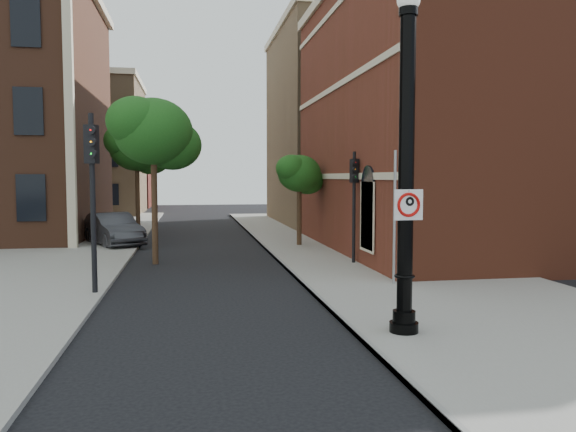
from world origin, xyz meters
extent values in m
plane|color=black|center=(0.00, 0.00, 0.00)|extent=(120.00, 120.00, 0.00)
cube|color=gray|center=(6.00, 10.00, 0.06)|extent=(8.00, 60.00, 0.12)
cube|color=gray|center=(-9.00, 18.00, 0.06)|extent=(10.00, 50.00, 0.12)
cube|color=gray|center=(2.05, 10.00, 0.07)|extent=(0.10, 60.00, 0.14)
cube|color=brown|center=(16.00, 14.00, 6.00)|extent=(22.00, 16.00, 12.00)
cube|color=black|center=(4.96, 9.00, 2.00)|extent=(0.08, 1.40, 2.40)
cube|color=beige|center=(4.97, 14.00, 3.50)|extent=(0.06, 16.00, 0.25)
cube|color=beige|center=(4.97, 14.00, 7.50)|extent=(0.06, 16.00, 0.25)
cube|color=beige|center=(4.97, 14.00, 11.00)|extent=(0.06, 16.00, 0.25)
cube|color=beige|center=(-7.00, 17.00, 7.00)|extent=(0.40, 0.40, 14.00)
cube|color=#896B4A|center=(-12.00, 44.00, 6.00)|extent=(12.00, 12.00, 12.00)
cube|color=maroon|center=(-12.00, 58.00, 5.00)|extent=(12.00, 12.00, 10.00)
cube|color=#896B4A|center=(16.00, 30.00, 7.00)|extent=(22.00, 14.00, 14.00)
cylinder|color=black|center=(3.04, 0.51, 0.17)|extent=(0.63, 0.63, 0.34)
cylinder|color=black|center=(3.04, 0.51, 0.45)|extent=(0.49, 0.49, 0.28)
cylinder|color=black|center=(3.04, 0.51, 3.58)|extent=(0.34, 0.34, 6.48)
torus|color=black|center=(3.04, 0.51, 1.34)|extent=(0.45, 0.45, 0.07)
cylinder|color=black|center=(3.04, 0.51, 6.91)|extent=(0.40, 0.40, 0.17)
sphere|color=silver|center=(3.04, 0.51, 7.15)|extent=(0.49, 0.49, 0.49)
cube|color=white|center=(3.03, 0.32, 2.89)|extent=(0.65, 0.05, 0.65)
cube|color=black|center=(3.03, 0.32, 3.19)|extent=(0.65, 0.04, 0.05)
cube|color=black|center=(3.03, 0.32, 2.59)|extent=(0.65, 0.04, 0.05)
cube|color=black|center=(2.73, 0.31, 2.89)|extent=(0.05, 0.01, 0.65)
cube|color=black|center=(3.33, 0.34, 2.89)|extent=(0.05, 0.01, 0.65)
torus|color=#BB0B07|center=(3.03, 0.32, 2.89)|extent=(0.52, 0.09, 0.52)
cube|color=#BB0B07|center=(3.03, 0.32, 2.89)|extent=(0.37, 0.03, 0.37)
cube|color=black|center=(2.97, 0.32, 2.89)|extent=(0.06, 0.01, 0.30)
torus|color=black|center=(3.06, 0.32, 2.96)|extent=(0.20, 0.07, 0.20)
cylinder|color=black|center=(3.03, 0.32, 3.18)|extent=(0.03, 0.02, 0.03)
imported|color=#313236|center=(-5.35, 18.41, 0.83)|extent=(3.71, 5.33, 1.67)
cylinder|color=black|center=(-4.26, 6.03, 2.64)|extent=(0.15, 0.15, 5.29)
cube|color=black|center=(-4.26, 6.03, 4.41)|extent=(0.41, 0.39, 1.10)
sphere|color=#E50505|center=(-4.20, 5.87, 4.79)|extent=(0.20, 0.20, 0.20)
sphere|color=#FF8C00|center=(-4.20, 5.87, 4.46)|extent=(0.20, 0.20, 0.20)
sphere|color=#00E519|center=(-4.20, 5.87, 4.13)|extent=(0.20, 0.20, 0.20)
cylinder|color=black|center=(4.80, 10.23, 2.23)|extent=(0.13, 0.13, 4.45)
cube|color=black|center=(4.80, 10.23, 3.71)|extent=(0.33, 0.31, 0.93)
sphere|color=#E50505|center=(4.77, 10.09, 4.03)|extent=(0.17, 0.17, 0.17)
sphere|color=#FF8C00|center=(4.77, 10.09, 3.76)|extent=(0.17, 0.17, 0.17)
sphere|color=#00E519|center=(4.77, 10.09, 3.48)|extent=(0.17, 0.17, 0.17)
cylinder|color=#999999|center=(4.80, 5.82, 2.15)|extent=(0.09, 0.09, 4.30)
cylinder|color=#302013|center=(-2.89, 11.94, 2.45)|extent=(0.24, 0.24, 4.90)
ellipsoid|color=#184D14|center=(-2.89, 11.94, 5.25)|extent=(3.08, 3.08, 2.62)
ellipsoid|color=#184D14|center=(-2.19, 12.50, 4.76)|extent=(2.38, 2.38, 2.02)
ellipsoid|color=#184D14|center=(-3.52, 11.52, 5.60)|extent=(2.24, 2.24, 1.90)
cylinder|color=#302013|center=(-4.33, 20.81, 2.36)|extent=(0.24, 0.24, 4.72)
ellipsoid|color=#184D14|center=(-4.33, 20.81, 5.06)|extent=(2.97, 2.97, 2.52)
ellipsoid|color=#184D14|center=(-3.65, 21.35, 4.59)|extent=(2.29, 2.29, 1.95)
ellipsoid|color=#184D14|center=(-4.93, 20.41, 5.40)|extent=(2.16, 2.16, 1.84)
cylinder|color=#302013|center=(3.80, 16.26, 1.70)|extent=(0.24, 0.24, 3.40)
ellipsoid|color=#184D14|center=(3.80, 16.26, 3.64)|extent=(2.14, 2.14, 1.82)
ellipsoid|color=#184D14|center=(4.28, 16.65, 3.30)|extent=(1.65, 1.65, 1.40)
ellipsoid|color=#184D14|center=(3.36, 15.97, 3.89)|extent=(1.55, 1.55, 1.32)
camera|label=1|loc=(-1.49, -10.83, 3.48)|focal=35.00mm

